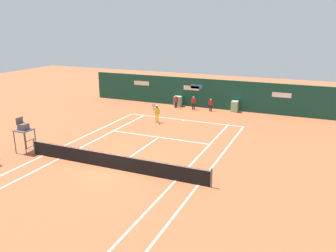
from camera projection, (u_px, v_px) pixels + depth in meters
The scene contains 11 objects.
ground_plane at pixel (118, 165), 20.68m from camera, with size 80.00×80.00×0.01m.
tennis_net at pixel (113, 161), 20.03m from camera, with size 12.10×0.10×1.07m.
sponsor_back_wall at pixel (203, 94), 34.67m from camera, with size 25.00×1.02×2.95m.
umpire_chair at pixel (24, 129), 22.36m from camera, with size 1.00×1.00×2.37m.
player_on_baseline at pixel (157, 112), 29.40m from camera, with size 0.47×0.78×1.77m.
ball_kid_right_post at pixel (194, 102), 33.94m from camera, with size 0.44×0.22×1.33m.
ball_kid_centre_post at pixel (176, 101), 34.67m from camera, with size 0.43×0.21×1.31m.
ball_kid_left_post at pixel (211, 104), 33.28m from camera, with size 0.42×0.18×1.26m.
tennis_ball_by_sideline at pixel (205, 148), 23.49m from camera, with size 0.07×0.07×0.07m, color #CCE033.
tennis_ball_near_service_line at pixel (182, 160), 21.32m from camera, with size 0.07×0.07×0.07m, color #CCE033.
tennis_ball_mid_court at pixel (129, 133), 26.61m from camera, with size 0.07×0.07×0.07m, color #CCE033.
Camera 1 is at (10.42, -15.76, 8.19)m, focal length 36.56 mm.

